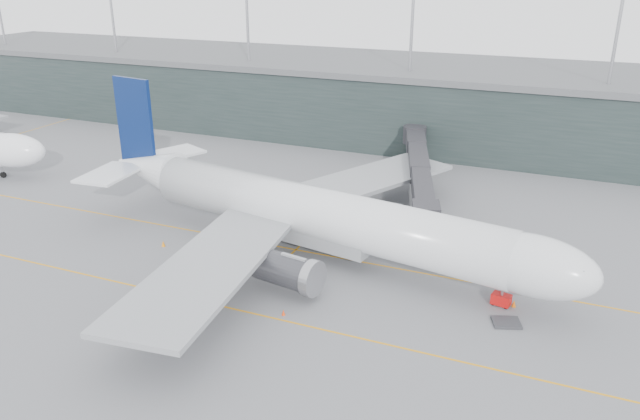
% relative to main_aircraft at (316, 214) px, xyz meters
% --- Properties ---
extents(ground, '(320.00, 320.00, 0.00)m').
position_rel_main_aircraft_xyz_m(ground, '(-7.91, 4.17, -5.44)').
color(ground, slate).
rests_on(ground, ground).
extents(taxiline_a, '(160.00, 0.25, 0.02)m').
position_rel_main_aircraft_xyz_m(taxiline_a, '(-7.91, 0.17, -5.43)').
color(taxiline_a, orange).
rests_on(taxiline_a, ground).
extents(taxiline_b, '(160.00, 0.25, 0.02)m').
position_rel_main_aircraft_xyz_m(taxiline_b, '(-7.91, -15.83, -5.43)').
color(taxiline_b, orange).
rests_on(taxiline_b, ground).
extents(taxiline_lead_main, '(0.25, 60.00, 0.02)m').
position_rel_main_aircraft_xyz_m(taxiline_lead_main, '(-2.91, 24.17, -5.43)').
color(taxiline_lead_main, orange).
rests_on(taxiline_lead_main, ground).
extents(terminal, '(240.00, 36.00, 29.00)m').
position_rel_main_aircraft_xyz_m(terminal, '(-7.91, 62.17, 2.18)').
color(terminal, '#1F2A29').
rests_on(terminal, ground).
extents(main_aircraft, '(68.94, 64.04, 19.38)m').
position_rel_main_aircraft_xyz_m(main_aircraft, '(0.00, 0.00, 0.00)').
color(main_aircraft, silver).
rests_on(main_aircraft, ground).
extents(jet_bridge, '(16.20, 43.92, 6.85)m').
position_rel_main_aircraft_xyz_m(jet_bridge, '(7.33, 28.69, -0.31)').
color(jet_bridge, '#28272C').
rests_on(jet_bridge, ground).
extents(gse_cart, '(2.19, 1.63, 1.35)m').
position_rel_main_aircraft_xyz_m(gse_cart, '(23.41, -3.92, -4.69)').
color(gse_cart, red).
rests_on(gse_cart, ground).
extents(baggage_dolly, '(3.38, 3.05, 0.28)m').
position_rel_main_aircraft_xyz_m(baggage_dolly, '(24.48, -7.49, -5.27)').
color(baggage_dolly, '#313236').
rests_on(baggage_dolly, ground).
extents(uld_a, '(2.46, 2.20, 1.87)m').
position_rel_main_aircraft_xyz_m(uld_a, '(-12.79, 14.64, -4.46)').
color(uld_a, '#36363B').
rests_on(uld_a, ground).
extents(uld_b, '(2.37, 2.14, 1.76)m').
position_rel_main_aircraft_xyz_m(uld_b, '(-11.05, 15.63, -4.51)').
color(uld_b, '#36363B').
rests_on(uld_b, ground).
extents(uld_c, '(2.73, 2.46, 2.05)m').
position_rel_main_aircraft_xyz_m(uld_c, '(-8.34, 13.62, -4.36)').
color(uld_c, '#36363B').
rests_on(uld_c, ground).
extents(cone_nose, '(0.49, 0.49, 0.78)m').
position_rel_main_aircraft_xyz_m(cone_nose, '(24.74, -3.63, -5.05)').
color(cone_nose, '#D6630B').
rests_on(cone_nose, ground).
extents(cone_wing_stbd, '(0.39, 0.39, 0.63)m').
position_rel_main_aircraft_xyz_m(cone_wing_stbd, '(2.68, -14.87, -5.13)').
color(cone_wing_stbd, '#F6400D').
rests_on(cone_wing_stbd, ground).
extents(cone_wing_port, '(0.44, 0.44, 0.70)m').
position_rel_main_aircraft_xyz_m(cone_wing_port, '(1.17, 16.71, -5.09)').
color(cone_wing_port, '#D23F0B').
rests_on(cone_wing_port, ground).
extents(cone_tail, '(0.50, 0.50, 0.79)m').
position_rel_main_aircraft_xyz_m(cone_tail, '(-19.28, -5.63, -5.04)').
color(cone_tail, orange).
rests_on(cone_tail, ground).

